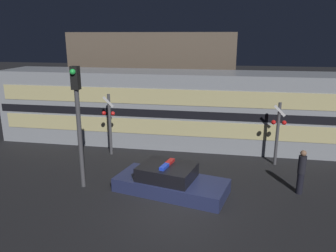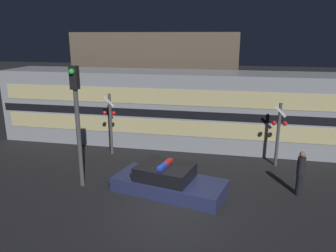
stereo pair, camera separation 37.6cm
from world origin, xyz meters
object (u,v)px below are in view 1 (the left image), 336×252
train (166,108)px  traffic_light_corner (78,115)px  police_car (170,181)px  pedestrian (301,172)px  crossing_signal_near (278,131)px

train → traffic_light_corner: bearing=-109.9°
police_car → pedestrian: (5.16, 0.75, 0.50)m
train → pedestrian: bearing=-40.3°
train → traffic_light_corner: size_ratio=3.85×
train → crossing_signal_near: size_ratio=6.21×
train → traffic_light_corner: 6.93m
train → police_car: 6.61m
pedestrian → crossing_signal_near: (-0.56, 2.97, 0.78)m
police_car → crossing_signal_near: 6.05m
train → police_car: bearing=-77.9°
train → pedestrian: (6.49, -5.51, -1.15)m
train → traffic_light_corner: traffic_light_corner is taller
police_car → crossing_signal_near: size_ratio=1.54×
police_car → traffic_light_corner: (-3.68, -0.20, 2.65)m
police_car → crossing_signal_near: bearing=52.0°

